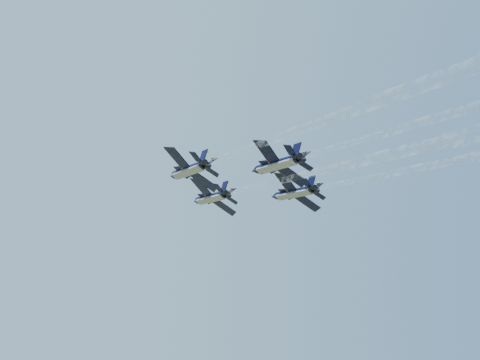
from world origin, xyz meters
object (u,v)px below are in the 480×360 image
object	(u,v)px
jet_right	(294,193)
jet_slot	(276,165)
jet_lead	(211,198)
jet_left	(188,170)

from	to	relation	value
jet_right	jet_slot	size ratio (longest dim) A/B	1.00
jet_lead	jet_right	world-z (taller)	same
jet_left	jet_right	distance (m)	23.13
jet_lead	jet_left	xyz separation A→B (m)	(-7.71, -14.60, 0.00)
jet_left	jet_slot	bearing A→B (deg)	-43.78
jet_slot	jet_lead	bearing A→B (deg)	88.88
jet_left	jet_slot	xyz separation A→B (m)	(13.19, -7.17, 0.00)
jet_left	jet_right	xyz separation A→B (m)	(22.15, 6.66, 0.00)
jet_lead	jet_left	distance (m)	16.51
jet_left	jet_slot	world-z (taller)	same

